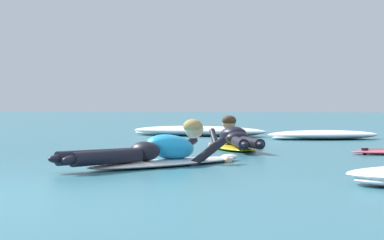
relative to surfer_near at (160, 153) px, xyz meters
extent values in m
plane|color=#2D6B7A|center=(-0.45, 7.00, -0.14)|extent=(120.00, 120.00, 0.00)
ellipsoid|color=white|center=(0.05, 0.10, -0.10)|extent=(1.52, 2.21, 0.07)
ellipsoid|color=white|center=(0.55, 1.03, -0.09)|extent=(0.27, 0.27, 0.06)
ellipsoid|color=#1E9EDB|center=(0.08, 0.14, 0.06)|extent=(0.66, 0.77, 0.34)
ellipsoid|color=black|center=(-0.10, -0.19, 0.03)|extent=(0.43, 0.41, 0.20)
cylinder|color=black|center=(-0.46, -0.69, 0.00)|extent=(0.59, 0.85, 0.14)
ellipsoid|color=black|center=(-0.69, -1.08, 0.00)|extent=(0.19, 0.24, 0.08)
cylinder|color=black|center=(-0.32, -0.77, 0.00)|extent=(0.51, 0.88, 0.14)
ellipsoid|color=black|center=(-0.51, -1.18, 0.00)|extent=(0.19, 0.24, 0.08)
cylinder|color=black|center=(0.05, 0.57, -0.02)|extent=(0.36, 0.58, 0.35)
sphere|color=tan|center=(0.24, 0.91, -0.12)|extent=(0.09, 0.09, 0.09)
cylinder|color=black|center=(0.43, 0.34, -0.02)|extent=(0.36, 0.58, 0.35)
sphere|color=tan|center=(0.61, 0.67, -0.12)|extent=(0.09, 0.09, 0.09)
sphere|color=tan|center=(0.26, 0.48, 0.25)|extent=(0.21, 0.21, 0.21)
ellipsoid|color=#AD894C|center=(0.25, 0.47, 0.28)|extent=(0.29, 0.28, 0.16)
ellipsoid|color=yellow|center=(0.17, 3.41, -0.10)|extent=(1.20, 2.06, 0.07)
ellipsoid|color=yellow|center=(-0.16, 4.30, -0.09)|extent=(0.25, 0.26, 0.06)
ellipsoid|color=black|center=(0.15, 3.46, 0.06)|extent=(0.59, 0.73, 0.34)
ellipsoid|color=black|center=(0.28, 3.11, 0.03)|extent=(0.42, 0.38, 0.20)
cylinder|color=black|center=(0.42, 2.51, 0.00)|extent=(0.40, 0.92, 0.14)
ellipsoid|color=black|center=(0.55, 2.08, 0.00)|extent=(0.17, 0.24, 0.08)
cylinder|color=black|center=(0.57, 2.57, 0.00)|extent=(0.50, 0.89, 0.14)
ellipsoid|color=black|center=(0.75, 2.15, 0.00)|extent=(0.17, 0.24, 0.08)
cylinder|color=black|center=(-0.17, 3.71, -0.02)|extent=(0.29, 0.59, 0.34)
sphere|color=tan|center=(-0.31, 4.07, -0.12)|extent=(0.09, 0.09, 0.09)
cylinder|color=black|center=(0.25, 3.84, -0.02)|extent=(0.29, 0.59, 0.34)
sphere|color=tan|center=(0.12, 4.19, -0.12)|extent=(0.09, 0.09, 0.09)
sphere|color=tan|center=(0.02, 3.81, 0.25)|extent=(0.21, 0.21, 0.21)
ellipsoid|color=#47331E|center=(0.03, 3.79, 0.28)|extent=(0.28, 0.26, 0.16)
cone|color=black|center=(2.07, 2.56, -0.13)|extent=(0.12, 0.12, 0.16)
ellipsoid|color=white|center=(1.21, 7.17, -0.05)|extent=(2.38, 1.77, 0.17)
ellipsoid|color=white|center=(1.65, 7.51, -0.08)|extent=(0.84, 0.64, 0.12)
ellipsoid|color=white|center=(0.65, 6.84, -0.09)|extent=(0.93, 0.85, 0.09)
ellipsoid|color=white|center=(-1.47, 8.23, -0.03)|extent=(3.27, 1.76, 0.21)
ellipsoid|color=white|center=(-0.68, 8.17, -0.06)|extent=(1.15, 0.56, 0.15)
ellipsoid|color=white|center=(-2.40, 8.39, -0.08)|extent=(1.22, 0.80, 0.12)
camera|label=1|loc=(2.26, -8.06, 0.51)|focal=74.46mm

